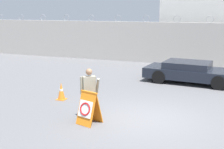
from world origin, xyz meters
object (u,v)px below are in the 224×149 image
at_px(barricade_sign, 88,108).
at_px(traffic_cone_near, 61,91).
at_px(security_guard, 89,91).
at_px(parked_car_rear_sedan, 191,72).

relative_size(barricade_sign, traffic_cone_near, 1.50).
distance_m(security_guard, parked_car_rear_sedan, 7.04).
xyz_separation_m(security_guard, parked_car_rear_sedan, (2.51, 6.57, -0.39)).
bearing_deg(barricade_sign, parked_car_rear_sedan, 88.53).
bearing_deg(parked_car_rear_sedan, security_guard, -106.13).
relative_size(barricade_sign, parked_car_rear_sedan, 0.23).
height_order(traffic_cone_near, parked_car_rear_sedan, parked_car_rear_sedan).
xyz_separation_m(traffic_cone_near, parked_car_rear_sedan, (4.52, 5.03, 0.21)).
height_order(security_guard, traffic_cone_near, security_guard).
height_order(barricade_sign, parked_car_rear_sedan, barricade_sign).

